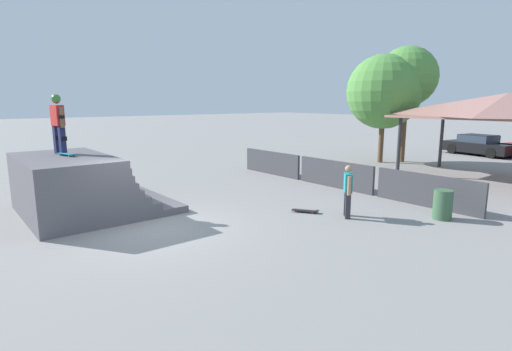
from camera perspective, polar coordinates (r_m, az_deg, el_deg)
The scene contains 12 objects.
ground_plane at distance 11.01m, azimuth -14.73°, elevation -7.40°, with size 160.00×160.00×0.00m, color gray.
quarter_pipe_ramp at distance 13.08m, azimuth -24.18°, elevation -1.57°, with size 4.08×4.08×1.75m.
skater_on_deck at distance 13.42m, azimuth -26.45°, elevation 7.11°, with size 0.77×0.31×1.78m.
skateboard_on_deck at distance 12.93m, azimuth -25.34°, elevation 2.80°, with size 0.82×0.41×0.09m.
bystander_walking at distance 11.81m, azimuth 12.99°, elevation -1.82°, with size 0.50×0.50×1.53m.
skateboard_on_ground at distance 12.24m, azimuth 7.16°, elevation -5.02°, with size 0.79×0.61×0.09m.
barrier_fence at distance 15.88m, azimuth 11.22°, elevation 0.18°, with size 11.06×0.12×1.05m.
pavilion_shelter at distance 19.38m, azimuth 32.22°, elevation 8.36°, with size 8.31×4.61×3.66m.
tree_beside_pavilion at distance 22.96m, azimuth 17.79°, elevation 11.31°, with size 3.98×3.98×5.82m.
tree_far_back at distance 23.61m, azimuth 20.78°, elevation 13.01°, with size 3.22×3.22×6.25m.
trash_bin at distance 12.60m, azimuth 25.12°, elevation -3.79°, with size 0.52×0.52×0.85m, color #385B3D.
parked_car_black at distance 28.73m, azimuth 29.23°, elevation 3.77°, with size 4.42×2.47×1.27m.
Camera 1 is at (9.61, -4.22, 3.33)m, focal length 28.00 mm.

